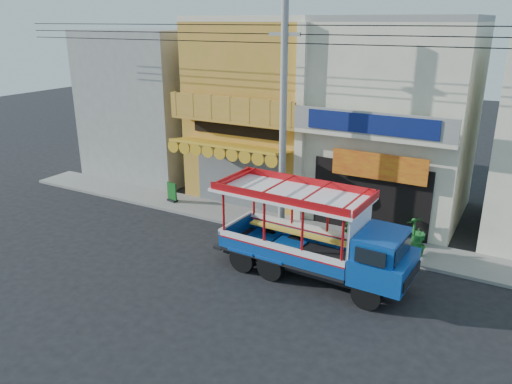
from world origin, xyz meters
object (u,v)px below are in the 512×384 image
potted_plant_a (352,229)px  potted_plant_c (415,230)px  songthaew_truck (326,239)px  potted_plant_b (419,244)px  green_sign (172,194)px  utility_pole (287,108)px

potted_plant_a → potted_plant_c: (2.14, 0.79, 0.09)m
potted_plant_a → songthaew_truck: bearing=-109.6°
potted_plant_a → potted_plant_b: potted_plant_a is taller
green_sign → potted_plant_c: potted_plant_c is taller
utility_pole → potted_plant_c: size_ratio=25.16×
potted_plant_a → potted_plant_b: (2.50, -0.06, -0.03)m
utility_pole → potted_plant_b: (5.07, 0.48, -4.48)m
potted_plant_b → green_sign: bearing=40.0°
green_sign → potted_plant_a: bearing=-0.6°
utility_pole → songthaew_truck: (2.76, -2.68, -3.56)m
green_sign → potted_plant_c: (10.80, 0.70, 0.18)m
songthaew_truck → utility_pole: bearing=135.9°
potted_plant_b → potted_plant_a: bearing=39.4°
green_sign → potted_plant_b: bearing=-0.8°
utility_pole → potted_plant_c: utility_pole is taller
potted_plant_c → potted_plant_a: bearing=-29.1°
utility_pole → potted_plant_a: (2.57, 0.54, -4.45)m
green_sign → potted_plant_c: 10.82m
utility_pole → green_sign: (-6.09, 0.63, -4.54)m
potted_plant_a → green_sign: bearing=156.4°
utility_pole → potted_plant_b: size_ratio=32.12×
utility_pole → potted_plant_b: utility_pole is taller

